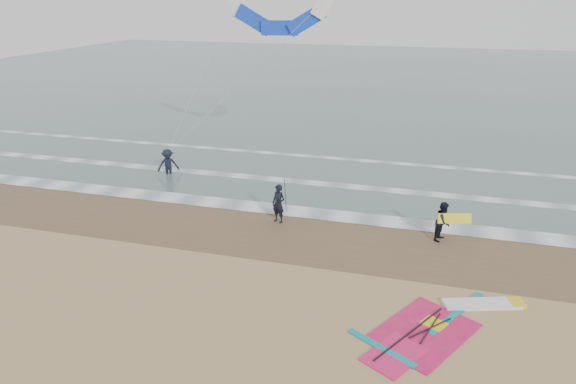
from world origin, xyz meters
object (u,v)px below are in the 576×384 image
(windsurf_rig, at_px, (441,325))
(person_standing, at_px, (279,204))
(person_walking, at_px, (443,221))
(person_wading, at_px, (168,159))
(surf_kite, at_px, (279,14))

(windsurf_rig, height_order, person_standing, person_standing)
(windsurf_rig, relative_size, person_walking, 3.26)
(person_walking, bearing_deg, windsurf_rig, -158.35)
(person_wading, relative_size, surf_kite, 0.20)
(person_standing, bearing_deg, surf_kite, 128.37)
(person_walking, bearing_deg, person_wading, 95.04)
(person_standing, relative_size, person_walking, 1.07)
(person_standing, distance_m, person_wading, 8.65)
(windsurf_rig, height_order, surf_kite, surf_kite)
(windsurf_rig, bearing_deg, person_standing, 139.36)
(person_standing, height_order, person_walking, person_standing)
(person_walking, relative_size, person_wading, 0.90)
(person_walking, xyz_separation_m, person_wading, (-14.18, 4.21, 0.09))
(person_walking, height_order, person_wading, person_wading)
(windsurf_rig, distance_m, surf_kite, 17.58)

